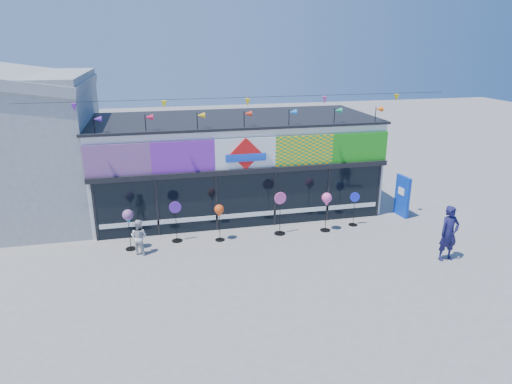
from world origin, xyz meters
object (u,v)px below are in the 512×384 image
object	(u,v)px
spinner_0	(128,218)
spinner_1	(176,220)
spinner_5	(354,208)
child	(139,237)
spinner_3	(280,212)
spinner_2	(219,212)
spinner_4	(327,201)
blue_sign	(402,196)
adult_man	(449,233)

from	to	relation	value
spinner_0	spinner_1	world-z (taller)	spinner_1
spinner_5	child	size ratio (longest dim) A/B	1.10
spinner_1	spinner_3	size ratio (longest dim) A/B	0.92
spinner_1	spinner_2	size ratio (longest dim) A/B	1.11
spinner_1	spinner_3	bearing A→B (deg)	-3.04
spinner_4	spinner_5	bearing A→B (deg)	11.78
spinner_2	spinner_4	size ratio (longest dim) A/B	0.90
blue_sign	spinner_1	world-z (taller)	blue_sign
spinner_5	spinner_4	bearing A→B (deg)	-168.22
spinner_3	spinner_4	xyz separation A→B (m)	(1.87, -0.10, 0.36)
spinner_1	child	bearing A→B (deg)	-150.26
spinner_2	spinner_5	bearing A→B (deg)	2.56
spinner_4	spinner_3	bearing A→B (deg)	177.03
blue_sign	spinner_4	xyz separation A→B (m)	(-3.81, -0.83, 0.38)
spinner_4	spinner_5	xyz separation A→B (m)	(1.33, 0.28, -0.52)
spinner_1	spinner_2	world-z (taller)	spinner_1
blue_sign	spinner_0	distance (m)	11.42
spinner_1	spinner_3	distance (m)	4.01
spinner_3	spinner_5	xyz separation A→B (m)	(3.20, 0.18, -0.16)
blue_sign	spinner_3	size ratio (longest dim) A/B	1.03
spinner_2	spinner_5	xyz separation A→B (m)	(5.60, 0.25, -0.40)
blue_sign	spinner_2	size ratio (longest dim) A/B	1.23
spinner_0	adult_man	world-z (taller)	adult_man
blue_sign	spinner_5	world-z (taller)	blue_sign
child	blue_sign	bearing A→B (deg)	-143.77
child	spinner_0	bearing A→B (deg)	-22.95
adult_man	spinner_0	bearing A→B (deg)	159.73
spinner_4	spinner_5	world-z (taller)	spinner_4
spinner_1	blue_sign	bearing A→B (deg)	3.08
spinner_2	adult_man	xyz separation A→B (m)	(7.45, -3.36, -0.17)
spinner_4	child	world-z (taller)	spinner_4
blue_sign	adult_man	bearing A→B (deg)	-104.29
spinner_1	spinner_5	bearing A→B (deg)	-0.26
spinner_5	adult_man	xyz separation A→B (m)	(1.85, -3.61, 0.23)
blue_sign	child	bearing A→B (deg)	-178.98
spinner_0	child	size ratio (longest dim) A/B	1.19
blue_sign	spinner_2	distance (m)	8.12
spinner_4	adult_man	world-z (taller)	adult_man
spinner_2	spinner_0	bearing A→B (deg)	-179.05
blue_sign	spinner_0	world-z (taller)	blue_sign
spinner_0	spinner_2	world-z (taller)	spinner_0
spinner_2	child	distance (m)	3.05
child	adult_man	bearing A→B (deg)	-165.84
spinner_3	blue_sign	bearing A→B (deg)	7.36
spinner_3	adult_man	xyz separation A→B (m)	(5.05, -3.43, 0.06)
spinner_5	child	distance (m)	8.60
spinner_1	spinner_2	distance (m)	1.66
spinner_0	blue_sign	bearing A→B (deg)	4.32
spinner_0	spinner_3	size ratio (longest dim) A/B	0.89
spinner_3	adult_man	distance (m)	6.11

